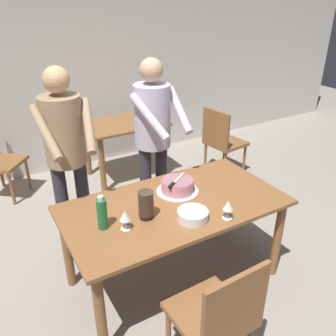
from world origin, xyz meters
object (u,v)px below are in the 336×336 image
at_px(wine_glass_near, 228,206).
at_px(person_cutting_cake, 153,132).
at_px(background_table, 125,134).
at_px(main_dining_table, 175,215).
at_px(cake_knife, 174,183).
at_px(wine_glass_far, 125,216).
at_px(background_chair_1, 222,140).
at_px(cake_on_platter, 177,186).
at_px(hurricane_lamp, 146,205).
at_px(person_standing_beside, 66,149).
at_px(plate_stack, 193,215).
at_px(chair_near_side, 218,315).
at_px(water_bottle, 102,214).

height_order(wine_glass_near, person_cutting_cake, person_cutting_cake).
bearing_deg(background_table, main_dining_table, -102.83).
bearing_deg(cake_knife, wine_glass_far, -157.78).
distance_m(wine_glass_near, background_chair_1, 2.18).
xyz_separation_m(wine_glass_near, background_chair_1, (1.32, 1.70, -0.36)).
distance_m(cake_on_platter, hurricane_lamp, 0.43).
xyz_separation_m(main_dining_table, background_table, (0.44, 1.95, -0.07)).
xyz_separation_m(hurricane_lamp, person_standing_beside, (-0.32, 0.75, 0.22)).
bearing_deg(hurricane_lamp, main_dining_table, 12.26).
height_order(wine_glass_far, hurricane_lamp, hurricane_lamp).
bearing_deg(hurricane_lamp, cake_knife, 25.90).
bearing_deg(plate_stack, person_standing_beside, 122.69).
bearing_deg(person_cutting_cake, person_standing_beside, 177.77).
xyz_separation_m(plate_stack, background_chair_1, (1.53, 1.59, -0.29)).
bearing_deg(cake_on_platter, hurricane_lamp, -152.77).
xyz_separation_m(main_dining_table, person_cutting_cake, (0.18, 0.66, 0.43)).
relative_size(cake_knife, hurricane_lamp, 1.13).
xyz_separation_m(cake_on_platter, plate_stack, (-0.10, -0.38, -0.02)).
height_order(chair_near_side, background_chair_1, same).
distance_m(cake_knife, person_standing_beside, 0.90).
bearing_deg(cake_on_platter, main_dining_table, -128.54).
relative_size(plate_stack, water_bottle, 0.88).
height_order(cake_on_platter, person_standing_beside, person_standing_beside).
xyz_separation_m(wine_glass_near, chair_near_side, (-0.42, -0.47, -0.36)).
height_order(main_dining_table, hurricane_lamp, hurricane_lamp).
distance_m(main_dining_table, background_chair_1, 2.05).
xyz_separation_m(cake_on_platter, background_table, (0.33, 1.81, -0.22)).
distance_m(cake_on_platter, plate_stack, 0.40).
xyz_separation_m(cake_on_platter, cake_knife, (-0.06, -0.04, 0.06)).
height_order(cake_on_platter, hurricane_lamp, hurricane_lamp).
bearing_deg(plate_stack, hurricane_lamp, 146.26).
relative_size(main_dining_table, plate_stack, 7.68).
xyz_separation_m(plate_stack, wine_glass_near, (0.21, -0.11, 0.07)).
distance_m(person_cutting_cake, person_standing_beside, 0.77).
relative_size(main_dining_table, person_cutting_cake, 0.98).
xyz_separation_m(wine_glass_far, background_chair_1, (1.99, 1.46, -0.36)).
bearing_deg(wine_glass_far, background_chair_1, 36.19).
height_order(main_dining_table, background_table, main_dining_table).
bearing_deg(wine_glass_near, background_table, 84.43).
bearing_deg(hurricane_lamp, wine_glass_far, -164.70).
bearing_deg(person_standing_beside, main_dining_table, -49.26).
bearing_deg(cake_on_platter, background_chair_1, 40.31).
height_order(cake_knife, wine_glass_near, wine_glass_near).
xyz_separation_m(person_cutting_cake, background_chair_1, (1.36, 0.69, -0.58)).
bearing_deg(chair_near_side, person_cutting_cake, 75.76).
xyz_separation_m(wine_glass_far, chair_near_side, (0.25, -0.72, -0.36)).
distance_m(main_dining_table, hurricane_lamp, 0.35).
height_order(wine_glass_near, background_chair_1, background_chair_1).
relative_size(hurricane_lamp, person_cutting_cake, 0.12).
distance_m(cake_knife, person_cutting_cake, 0.61).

